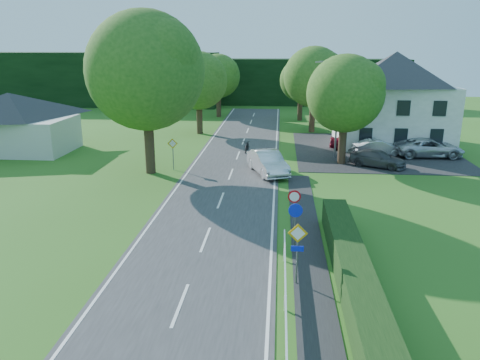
# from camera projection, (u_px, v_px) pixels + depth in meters

# --- Properties ---
(road) EXTENTS (7.00, 80.00, 0.04)m
(road) POSITION_uv_depth(u_px,v_px,m) (224.00, 191.00, 30.60)
(road) COLOR #323235
(road) RESTS_ON ground
(parking_pad) EXTENTS (14.00, 16.00, 0.04)m
(parking_pad) POSITION_uv_depth(u_px,v_px,m) (374.00, 151.00, 42.05)
(parking_pad) COLOR black
(parking_pad) RESTS_ON ground
(line_edge_left) EXTENTS (0.12, 80.00, 0.01)m
(line_edge_left) POSITION_uv_depth(u_px,v_px,m) (176.00, 189.00, 30.85)
(line_edge_left) COLOR white
(line_edge_left) RESTS_ON road
(line_edge_right) EXTENTS (0.12, 80.00, 0.01)m
(line_edge_right) POSITION_uv_depth(u_px,v_px,m) (274.00, 192.00, 30.32)
(line_edge_right) COLOR white
(line_edge_right) RESTS_ON road
(line_centre) EXTENTS (0.12, 80.00, 0.01)m
(line_centre) POSITION_uv_depth(u_px,v_px,m) (224.00, 190.00, 30.59)
(line_centre) COLOR white
(line_centre) RESTS_ON road
(tree_main) EXTENTS (9.40, 9.40, 11.64)m
(tree_main) POSITION_uv_depth(u_px,v_px,m) (147.00, 94.00, 33.28)
(tree_main) COLOR #275218
(tree_main) RESTS_ON ground
(tree_left_far) EXTENTS (7.00, 7.00, 8.58)m
(tree_left_far) POSITION_uv_depth(u_px,v_px,m) (199.00, 93.00, 48.93)
(tree_left_far) COLOR #275218
(tree_left_far) RESTS_ON ground
(tree_right_far) EXTENTS (7.40, 7.40, 9.09)m
(tree_right_far) POSITION_uv_depth(u_px,v_px,m) (313.00, 90.00, 49.80)
(tree_right_far) COLOR #275218
(tree_right_far) RESTS_ON ground
(tree_left_back) EXTENTS (6.60, 6.60, 8.07)m
(tree_left_back) POSITION_uv_depth(u_px,v_px,m) (218.00, 86.00, 60.44)
(tree_left_back) COLOR #275218
(tree_left_back) RESTS_ON ground
(tree_right_back) EXTENTS (6.20, 6.20, 7.56)m
(tree_right_back) POSITION_uv_depth(u_px,v_px,m) (301.00, 90.00, 57.75)
(tree_right_back) COLOR #275218
(tree_right_back) RESTS_ON ground
(tree_right_mid) EXTENTS (7.00, 7.00, 8.58)m
(tree_right_mid) POSITION_uv_depth(u_px,v_px,m) (344.00, 110.00, 36.36)
(tree_right_mid) COLOR #275218
(tree_right_mid) RESTS_ON ground
(treeline_left) EXTENTS (44.00, 6.00, 8.00)m
(treeline_left) POSITION_uv_depth(u_px,v_px,m) (75.00, 79.00, 71.92)
(treeline_left) COLOR black
(treeline_left) RESTS_ON ground
(treeline_right) EXTENTS (30.00, 5.00, 7.00)m
(treeline_right) POSITION_uv_depth(u_px,v_px,m) (309.00, 82.00, 72.96)
(treeline_right) COLOR black
(treeline_right) RESTS_ON ground
(bungalow_left) EXTENTS (11.00, 6.50, 5.20)m
(bungalow_left) POSITION_uv_depth(u_px,v_px,m) (11.00, 121.00, 41.03)
(bungalow_left) COLOR #B7B7B3
(bungalow_left) RESTS_ON ground
(house_white) EXTENTS (10.60, 8.40, 8.60)m
(house_white) POSITION_uv_depth(u_px,v_px,m) (393.00, 98.00, 43.53)
(house_white) COLOR silver
(house_white) RESTS_ON ground
(streetlight) EXTENTS (2.03, 0.18, 8.00)m
(streetlight) POSITION_uv_depth(u_px,v_px,m) (336.00, 105.00, 38.26)
(streetlight) COLOR slate
(streetlight) RESTS_ON ground
(sign_priority_right) EXTENTS (0.78, 0.09, 2.59)m
(sign_priority_right) POSITION_uv_depth(u_px,v_px,m) (298.00, 243.00, 18.25)
(sign_priority_right) COLOR slate
(sign_priority_right) RESTS_ON ground
(sign_roundabout) EXTENTS (0.64, 0.08, 2.37)m
(sign_roundabout) POSITION_uv_depth(u_px,v_px,m) (295.00, 218.00, 21.16)
(sign_roundabout) COLOR slate
(sign_roundabout) RESTS_ON ground
(sign_speed_limit) EXTENTS (0.64, 0.11, 2.37)m
(sign_speed_limit) POSITION_uv_depth(u_px,v_px,m) (294.00, 202.00, 23.04)
(sign_speed_limit) COLOR slate
(sign_speed_limit) RESTS_ON ground
(sign_priority_left) EXTENTS (0.78, 0.09, 2.44)m
(sign_priority_left) POSITION_uv_depth(u_px,v_px,m) (173.00, 148.00, 35.25)
(sign_priority_left) COLOR slate
(sign_priority_left) RESTS_ON ground
(moving_car) EXTENTS (3.45, 5.42, 1.69)m
(moving_car) POSITION_uv_depth(u_px,v_px,m) (268.00, 162.00, 34.33)
(moving_car) COLOR silver
(moving_car) RESTS_ON road
(motorcycle) EXTENTS (0.84, 2.07, 1.06)m
(motorcycle) POSITION_uv_depth(u_px,v_px,m) (247.00, 146.00, 41.34)
(motorcycle) COLOR black
(motorcycle) RESTS_ON road
(parked_car_red) EXTENTS (4.48, 2.42, 1.45)m
(parked_car_red) POSITION_uv_depth(u_px,v_px,m) (354.00, 142.00, 41.99)
(parked_car_red) COLOR maroon
(parked_car_red) RESTS_ON parking_pad
(parked_car_silver_a) EXTENTS (4.38, 2.18, 1.38)m
(parked_car_silver_a) POSITION_uv_depth(u_px,v_px,m) (378.00, 147.00, 40.00)
(parked_car_silver_a) COLOR silver
(parked_car_silver_a) RESTS_ON parking_pad
(parked_car_grey) EXTENTS (4.67, 3.58, 1.26)m
(parked_car_grey) POSITION_uv_depth(u_px,v_px,m) (378.00, 159.00, 36.39)
(parked_car_grey) COLOR #49494E
(parked_car_grey) RESTS_ON parking_pad
(parked_car_silver_b) EXTENTS (5.64, 2.70, 1.55)m
(parked_car_silver_b) POSITION_uv_depth(u_px,v_px,m) (429.00, 148.00, 39.51)
(parked_car_silver_b) COLOR silver
(parked_car_silver_b) RESTS_ON parking_pad
(parasol) EXTENTS (2.72, 2.76, 2.16)m
(parasol) POSITION_uv_depth(u_px,v_px,m) (371.00, 137.00, 42.44)
(parasol) COLOR red
(parasol) RESTS_ON parking_pad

